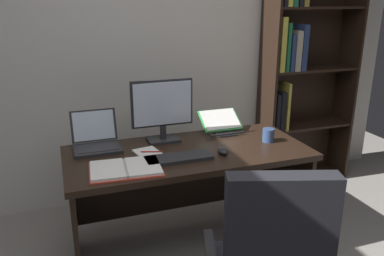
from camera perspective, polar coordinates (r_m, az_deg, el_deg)
name	(u,v)px	position (r m, az deg, el deg)	size (l,w,h in m)	color
wall_back	(146,36)	(3.38, -6.66, 13.15)	(4.82, 0.12, 2.84)	beige
desk	(185,174)	(2.76, -1.08, -6.75)	(1.60, 0.73, 0.76)	black
bookshelf	(298,73)	(3.77, 15.18, 7.74)	(0.90, 0.31, 2.19)	black
monitor	(162,111)	(2.73, -4.32, 2.47)	(0.44, 0.16, 0.44)	#232326
laptop	(96,141)	(2.71, -13.75, -1.84)	(0.31, 0.30, 0.24)	#232326
keyboard	(179,158)	(2.45, -1.93, -4.37)	(0.42, 0.15, 0.02)	#232326
computer_mouse	(223,151)	(2.55, 4.52, -3.34)	(0.06, 0.10, 0.04)	#232326
reading_stand_with_book	(221,122)	(2.96, 4.25, 0.84)	(0.30, 0.25, 0.15)	#232326
open_binder	(126,169)	(2.34, -9.63, -5.83)	(0.44, 0.32, 0.02)	#DB422D
notepad	(148,153)	(2.56, -6.34, -3.68)	(0.15, 0.21, 0.01)	white
pen	(151,152)	(2.56, -5.91, -3.44)	(0.01, 0.01, 0.14)	maroon
coffee_mug	(268,135)	(2.80, 11.02, -1.03)	(0.08, 0.08, 0.09)	#334C7A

